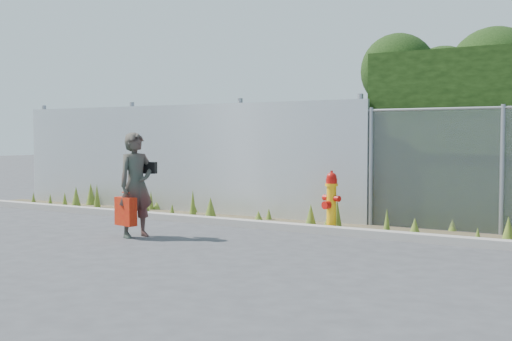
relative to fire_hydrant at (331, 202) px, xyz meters
name	(u,v)px	position (x,y,z in m)	size (l,w,h in m)	color
ground	(223,246)	(-0.72, -2.09, -0.48)	(80.00, 80.00, 0.00)	#39393B
curb	(284,226)	(-0.72, -0.29, -0.42)	(16.00, 0.22, 0.12)	gray
weed_strip	(284,217)	(-1.07, 0.33, -0.35)	(16.00, 1.33, 0.54)	#483D29
corrugated_fence	(174,158)	(-3.97, 0.92, 0.62)	(8.50, 0.21, 2.30)	silver
fire_hydrant	(331,202)	(0.00, 0.00, 0.00)	(0.33, 0.30, 0.99)	#F5B00C
woman	(136,185)	(-2.32, -2.11, 0.32)	(0.59, 0.39, 1.61)	#0D5541
red_tote_bag	(126,211)	(-2.38, -2.28, -0.07)	(0.39, 0.14, 0.51)	#AB1109
black_shoulder_bag	(149,168)	(-2.26, -1.88, 0.58)	(0.24, 0.10, 0.18)	black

